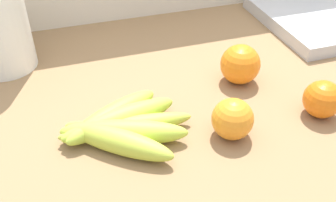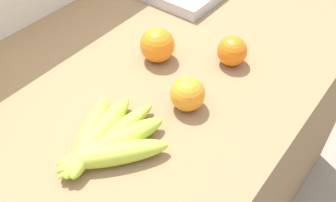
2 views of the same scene
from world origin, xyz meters
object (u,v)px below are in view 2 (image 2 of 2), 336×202
Objects in this scene: orange_back_left at (156,44)px; orange_far_right at (232,51)px; banana_bunch at (105,141)px; orange_right at (187,94)px.

orange_back_left reaches higher than orange_far_right.
banana_bunch is 3.36× the size of orange_far_right.
banana_bunch is 0.34m from orange_far_right.
orange_right is (-0.08, -0.14, -0.00)m from orange_back_left.
orange_right is (0.17, -0.05, 0.01)m from banana_bunch.
orange_far_right is at bearing -58.19° from orange_back_left.
banana_bunch is 0.27m from orange_back_left.
orange_right reaches higher than orange_far_right.
orange_back_left reaches higher than orange_right.
orange_far_right is (0.34, -0.05, 0.01)m from banana_bunch.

